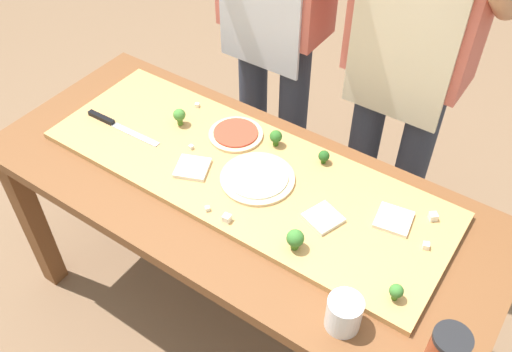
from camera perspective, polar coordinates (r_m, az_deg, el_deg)
ground_plane at (r=2.30m, az=-1.48°, el=-14.05°), size 8.00×8.00×0.00m
prep_table at (r=1.78m, az=-1.86°, el=-3.34°), size 1.64×0.70×0.74m
cutting_board at (r=1.73m, az=-1.31°, el=0.34°), size 1.31×0.46×0.02m
chefs_knife at (r=1.95m, az=-14.47°, el=5.25°), size 0.30×0.03×0.02m
pizza_whole_tomato_red at (r=1.84m, az=-2.09°, el=4.33°), size 0.18×0.18×0.02m
pizza_whole_white_garlic at (r=1.69m, az=0.15°, el=-0.19°), size 0.23×0.23×0.02m
pizza_slice_center at (r=1.73m, az=-6.55°, el=0.84°), size 0.13×0.13×0.01m
pizza_slice_far_right at (r=1.62m, az=13.96°, el=-4.37°), size 0.11×0.11×0.01m
pizza_slice_near_left at (r=1.59m, az=6.92°, el=-4.29°), size 0.12×0.12×0.01m
broccoli_floret_front_left at (r=1.75m, az=6.99°, el=2.02°), size 0.04×0.04×0.05m
broccoli_floret_back_mid at (r=1.79m, az=2.05°, el=4.03°), size 0.04×0.04×0.06m
broccoli_floret_front_right at (r=1.89m, az=-7.88°, el=6.17°), size 0.04×0.04×0.06m
broccoli_floret_front_mid at (r=1.50m, az=4.05°, el=-6.44°), size 0.05×0.05×0.06m
broccoli_floret_back_right at (r=1.45m, az=14.21°, el=-11.42°), size 0.04×0.04×0.05m
cheese_crumble_a at (r=1.66m, az=17.73°, el=-3.98°), size 0.03×0.03×0.02m
cheese_crumble_b at (r=1.81m, az=-6.68°, el=2.97°), size 0.01×0.01×0.01m
cheese_crumble_c at (r=1.61m, az=-5.03°, el=-3.34°), size 0.02×0.02×0.01m
cheese_crumble_d at (r=1.58m, az=-3.02°, el=-4.35°), size 0.02×0.02×0.02m
cheese_crumble_e at (r=1.98m, az=-6.06°, el=7.25°), size 0.02×0.02×0.01m
cheese_crumble_f at (r=1.58m, az=17.06°, el=-6.86°), size 0.02×0.02×0.02m
flour_cup at (r=1.39m, az=8.99°, el=-13.89°), size 0.09×0.09×0.10m
cook_left at (r=2.10m, az=1.86°, el=17.25°), size 0.54×0.39×1.67m
cook_right at (r=1.91m, az=15.59°, el=12.53°), size 0.54×0.39×1.67m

